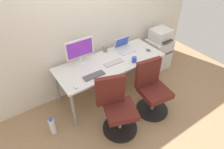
# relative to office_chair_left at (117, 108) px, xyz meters

# --- Properties ---
(ground_plane) EXTENTS (5.28, 5.28, 0.00)m
(ground_plane) POSITION_rel_office_chair_left_xyz_m (0.36, 0.71, -0.42)
(ground_plane) COLOR #9E7A56
(back_wall) EXTENTS (4.40, 0.04, 2.60)m
(back_wall) POSITION_rel_office_chair_left_xyz_m (0.36, 1.16, 0.88)
(back_wall) COLOR silver
(back_wall) RESTS_ON ground
(desk) EXTENTS (1.86, 0.74, 0.72)m
(desk) POSITION_rel_office_chair_left_xyz_m (0.36, 0.71, 0.24)
(desk) COLOR silver
(desk) RESTS_ON ground
(office_chair_left) EXTENTS (0.56, 0.56, 0.94)m
(office_chair_left) POSITION_rel_office_chair_left_xyz_m (0.00, 0.00, 0.00)
(office_chair_left) COLOR black
(office_chair_left) RESTS_ON ground
(office_chair_right) EXTENTS (0.54, 0.54, 0.94)m
(office_chair_right) POSITION_rel_office_chair_left_xyz_m (0.69, 0.00, 0.00)
(office_chair_right) COLOR black
(office_chair_right) RESTS_ON ground
(side_cabinet) EXTENTS (0.47, 0.43, 0.65)m
(side_cabinet) POSITION_rel_office_chair_left_xyz_m (1.69, 0.85, -0.10)
(side_cabinet) COLOR silver
(side_cabinet) RESTS_ON ground
(printer) EXTENTS (0.38, 0.40, 0.24)m
(printer) POSITION_rel_office_chair_left_xyz_m (1.69, 0.85, 0.34)
(printer) COLOR silver
(printer) RESTS_ON side_cabinet
(water_bottle_on_floor) EXTENTS (0.09, 0.09, 0.31)m
(water_bottle_on_floor) POSITION_rel_office_chair_left_xyz_m (-0.86, 0.46, -0.28)
(water_bottle_on_floor) COLOR white
(water_bottle_on_floor) RESTS_ON ground
(desktop_monitor) EXTENTS (0.48, 0.18, 0.43)m
(desktop_monitor) POSITION_rel_office_chair_left_xyz_m (-0.07, 0.93, 0.54)
(desktop_monitor) COLOR silver
(desktop_monitor) RESTS_ON desk
(open_laptop) EXTENTS (0.31, 0.28, 0.22)m
(open_laptop) POSITION_rel_office_chair_left_xyz_m (0.79, 0.88, 0.35)
(open_laptop) COLOR silver
(open_laptop) RESTS_ON desk
(keyboard_by_monitor) EXTENTS (0.34, 0.12, 0.02)m
(keyboard_by_monitor) POSITION_rel_office_chair_left_xyz_m (-0.07, 0.51, 0.30)
(keyboard_by_monitor) COLOR #515156
(keyboard_by_monitor) RESTS_ON desk
(keyboard_by_laptop) EXTENTS (0.34, 0.12, 0.02)m
(keyboard_by_laptop) POSITION_rel_office_chair_left_xyz_m (0.38, 0.63, 0.30)
(keyboard_by_laptop) COLOR #B7B7B7
(keyboard_by_laptop) RESTS_ON desk
(mouse_by_monitor) EXTENTS (0.06, 0.10, 0.03)m
(mouse_by_monitor) POSITION_rel_office_chair_left_xyz_m (-0.41, 0.43, 0.31)
(mouse_by_monitor) COLOR silver
(mouse_by_monitor) RESTS_ON desk
(mouse_by_laptop) EXTENTS (0.06, 0.10, 0.03)m
(mouse_by_laptop) POSITION_rel_office_chair_left_xyz_m (1.12, 0.60, 0.31)
(mouse_by_laptop) COLOR #515156
(mouse_by_laptop) RESTS_ON desk
(coffee_mug) EXTENTS (0.08, 0.08, 0.09)m
(coffee_mug) POSITION_rel_office_chair_left_xyz_m (0.68, 0.47, 0.34)
(coffee_mug) COLOR blue
(coffee_mug) RESTS_ON desk
(pen_cup) EXTENTS (0.07, 0.07, 0.10)m
(pen_cup) POSITION_rel_office_chair_left_xyz_m (0.46, 1.02, 0.35)
(pen_cup) COLOR slate
(pen_cup) RESTS_ON desk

